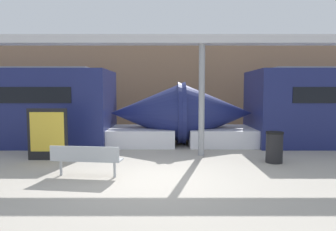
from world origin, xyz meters
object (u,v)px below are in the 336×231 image
(bench_near, at_px, (85,158))
(trash_bin, at_px, (273,147))
(poster_board, at_px, (46,134))
(support_column_near, at_px, (201,100))

(bench_near, bearing_deg, trash_bin, 23.24)
(trash_bin, relative_size, poster_board, 0.58)
(bench_near, relative_size, trash_bin, 1.92)
(trash_bin, bearing_deg, support_column_near, 153.19)
(support_column_near, bearing_deg, poster_board, -171.80)
(trash_bin, bearing_deg, poster_board, 177.12)
(trash_bin, distance_m, poster_board, 7.24)
(support_column_near, bearing_deg, bench_near, -140.71)
(support_column_near, bearing_deg, trash_bin, -26.81)
(poster_board, height_order, support_column_near, support_column_near)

